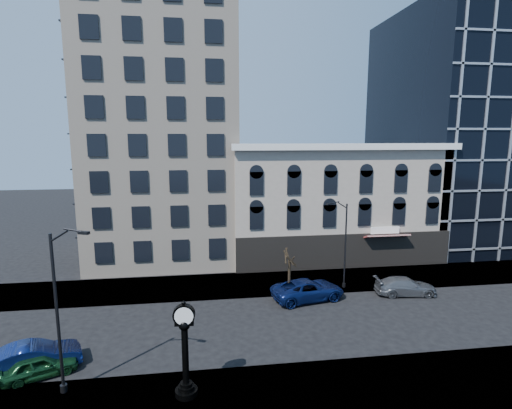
{
  "coord_description": "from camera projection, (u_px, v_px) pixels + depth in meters",
  "views": [
    {
      "loc": [
        -2.15,
        -25.91,
        13.16
      ],
      "look_at": [
        2.0,
        4.0,
        8.0
      ],
      "focal_mm": 28.0,
      "sensor_mm": 36.0,
      "label": 1
    }
  ],
  "objects": [
    {
      "name": "car_far_a",
      "position": [
        308.0,
        290.0,
        32.49
      ],
      "size": [
        6.4,
        3.89,
        1.66
      ],
      "primitive_type": "imported",
      "rotation": [
        0.0,
        0.0,
        1.77
      ],
      "color": "#0C194C",
      "rests_on": "ground"
    },
    {
      "name": "cream_tower",
      "position": [
        161.0,
        77.0,
        42.16
      ],
      "size": [
        15.9,
        15.4,
        42.5
      ],
      "color": "beige",
      "rests_on": "ground"
    },
    {
      "name": "car_near_b",
      "position": [
        34.0,
        357.0,
        22.57
      ],
      "size": [
        5.28,
        3.39,
        1.64
      ],
      "primitive_type": "imported",
      "rotation": [
        0.0,
        0.0,
        1.93
      ],
      "color": "#0C194C",
      "rests_on": "ground"
    },
    {
      "name": "ground",
      "position": [
        236.0,
        328.0,
        27.81
      ],
      "size": [
        160.0,
        160.0,
        0.0
      ],
      "primitive_type": "plane",
      "color": "black",
      "rests_on": "ground"
    },
    {
      "name": "street_lamp_far",
      "position": [
        341.0,
        222.0,
        33.74
      ],
      "size": [
        1.94,
        0.9,
        7.84
      ],
      "rotation": [
        0.0,
        0.0,
        3.5
      ],
      "color": "black",
      "rests_on": "sidewalk_far"
    },
    {
      "name": "street_clock",
      "position": [
        185.0,
        353.0,
        20.02
      ],
      "size": [
        1.15,
        1.15,
        5.09
      ],
      "rotation": [
        0.0,
        0.0,
        -0.05
      ],
      "color": "black",
      "rests_on": "sidewalk_near"
    },
    {
      "name": "car_near_a",
      "position": [
        39.0,
        365.0,
        22.06
      ],
      "size": [
        4.23,
        3.05,
        1.34
      ],
      "primitive_type": "imported",
      "rotation": [
        0.0,
        0.0,
        1.99
      ],
      "color": "#143F1E",
      "rests_on": "ground"
    },
    {
      "name": "glass_office",
      "position": [
        473.0,
        130.0,
        50.2
      ],
      "size": [
        20.0,
        20.15,
        28.0
      ],
      "color": "black",
      "rests_on": "ground"
    },
    {
      "name": "victorian_row",
      "position": [
        331.0,
        202.0,
        43.94
      ],
      "size": [
        22.6,
        11.19,
        12.5
      ],
      "color": "#AC9D8D",
      "rests_on": "ground"
    },
    {
      "name": "sidewalk_near",
      "position": [
        249.0,
        401.0,
        19.99
      ],
      "size": [
        160.0,
        6.0,
        0.12
      ],
      "primitive_type": "cube",
      "color": "gray",
      "rests_on": "ground"
    },
    {
      "name": "street_lamp_near",
      "position": [
        64.0,
        268.0,
        19.36
      ],
      "size": [
        2.19,
        1.08,
        8.91
      ],
      "rotation": [
        0.0,
        0.0,
        -0.38
      ],
      "color": "black",
      "rests_on": "sidewalk_near"
    },
    {
      "name": "car_far_b",
      "position": [
        405.0,
        286.0,
        33.53
      ],
      "size": [
        5.25,
        2.6,
        1.47
      ],
      "primitive_type": "imported",
      "rotation": [
        0.0,
        0.0,
        1.46
      ],
      "color": "#595B60",
      "rests_on": "ground"
    },
    {
      "name": "sidewalk_far",
      "position": [
        228.0,
        285.0,
        35.61
      ],
      "size": [
        160.0,
        6.0,
        0.12
      ],
      "primitive_type": "cube",
      "color": "gray",
      "rests_on": "ground"
    },
    {
      "name": "bare_tree_far",
      "position": [
        290.0,
        253.0,
        34.44
      ],
      "size": [
        2.42,
        2.42,
        4.16
      ],
      "color": "black",
      "rests_on": "sidewalk_far"
    }
  ]
}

